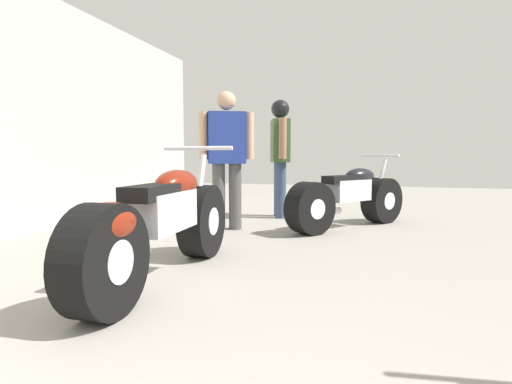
{
  "coord_description": "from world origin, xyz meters",
  "views": [
    {
      "loc": [
        0.69,
        0.18,
        0.86
      ],
      "look_at": [
        -0.39,
        3.92,
        0.52
      ],
      "focal_mm": 28.96,
      "sensor_mm": 36.0,
      "label": 1
    }
  ],
  "objects_px": {
    "motorcycle_maroon_cruiser": "(161,225)",
    "motorcycle_black_naked": "(347,198)",
    "mechanic_in_blue": "(227,152)",
    "mechanic_with_helmet": "(280,147)"
  },
  "relations": [
    {
      "from": "motorcycle_maroon_cruiser",
      "to": "motorcycle_black_naked",
      "type": "height_order",
      "value": "motorcycle_maroon_cruiser"
    },
    {
      "from": "mechanic_in_blue",
      "to": "mechanic_with_helmet",
      "type": "relative_size",
      "value": 0.98
    },
    {
      "from": "motorcycle_black_naked",
      "to": "mechanic_in_blue",
      "type": "height_order",
      "value": "mechanic_in_blue"
    },
    {
      "from": "mechanic_in_blue",
      "to": "motorcycle_black_naked",
      "type": "bearing_deg",
      "value": 19.14
    },
    {
      "from": "motorcycle_maroon_cruiser",
      "to": "mechanic_with_helmet",
      "type": "height_order",
      "value": "mechanic_with_helmet"
    },
    {
      "from": "motorcycle_maroon_cruiser",
      "to": "mechanic_in_blue",
      "type": "height_order",
      "value": "mechanic_in_blue"
    },
    {
      "from": "mechanic_in_blue",
      "to": "mechanic_with_helmet",
      "type": "xyz_separation_m",
      "value": [
        0.38,
        1.14,
        0.08
      ]
    },
    {
      "from": "motorcycle_black_naked",
      "to": "mechanic_in_blue",
      "type": "xyz_separation_m",
      "value": [
        -1.35,
        -0.47,
        0.55
      ]
    },
    {
      "from": "motorcycle_maroon_cruiser",
      "to": "mechanic_with_helmet",
      "type": "xyz_separation_m",
      "value": [
        0.11,
        3.18,
        0.59
      ]
    },
    {
      "from": "mechanic_with_helmet",
      "to": "mechanic_in_blue",
      "type": "bearing_deg",
      "value": -108.41
    }
  ]
}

